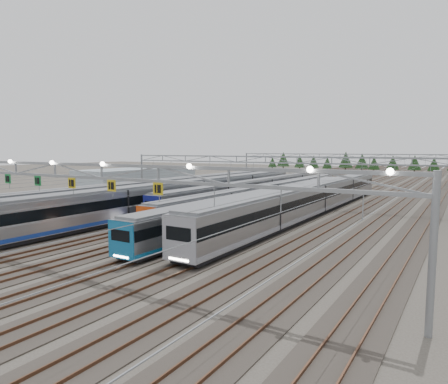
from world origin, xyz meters
The scene contains 13 objects.
ground centered at (0.00, 0.00, 0.00)m, with size 400.00×400.00×0.00m, color #47423A.
track_bed centered at (0.00, 100.00, 1.49)m, with size 54.00×260.00×5.42m.
train_a centered at (-11.25, 33.26, 2.33)m, with size 3.18×68.30×4.15m.
train_b centered at (-6.75, 29.29, 2.33)m, with size 3.18×63.87×4.15m.
train_c centered at (-2.25, 44.69, 2.04)m, with size 2.75×61.12×3.57m.
train_d centered at (2.25, 37.45, 1.92)m, with size 2.57×58.47×3.34m.
train_e centered at (6.75, 28.47, 1.99)m, with size 2.68×55.85×3.49m.
train_f centered at (11.25, 32.20, 2.30)m, with size 3.14×60.43×4.09m.
gantry_near centered at (-0.05, -0.12, 7.09)m, with size 56.36×0.61×8.08m.
gantry_mid centered at (0.00, 40.00, 6.39)m, with size 56.36×0.36×8.00m.
gantry_far centered at (0.00, 85.00, 6.39)m, with size 56.36×0.36×8.00m.
west_shed centered at (-35.35, 46.91, 2.36)m, with size 10.00×30.00×4.72m, color #94A4B0.
treeline centered at (2.25, 138.84, 4.23)m, with size 100.10×5.60×7.02m.
Camera 1 is at (29.25, -20.76, 8.94)m, focal length 32.00 mm.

